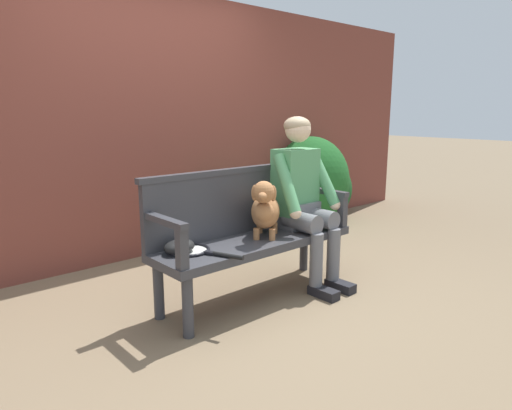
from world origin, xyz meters
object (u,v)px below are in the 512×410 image
object	(u,v)px
person_seated	(302,194)
baseball_glove	(179,247)
tennis_racket	(192,250)
garden_bench	(256,247)
dog_on_bench	(265,209)

from	to	relation	value
person_seated	baseball_glove	world-z (taller)	person_seated
tennis_racket	baseball_glove	bearing A→B (deg)	159.91
garden_bench	person_seated	world-z (taller)	person_seated
garden_bench	dog_on_bench	world-z (taller)	dog_on_bench
tennis_racket	garden_bench	bearing A→B (deg)	-5.30
tennis_racket	baseball_glove	size ratio (longest dim) A/B	2.63
person_seated	garden_bench	bearing A→B (deg)	178.99
dog_on_bench	baseball_glove	bearing A→B (deg)	171.16
person_seated	dog_on_bench	size ratio (longest dim) A/B	3.04
garden_bench	baseball_glove	world-z (taller)	baseball_glove
garden_bench	baseball_glove	size ratio (longest dim) A/B	7.23
tennis_racket	person_seated	bearing A→B (deg)	-3.26
person_seated	baseball_glove	distance (m)	1.11
baseball_glove	person_seated	bearing A→B (deg)	-14.71
garden_bench	dog_on_bench	distance (m)	0.29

